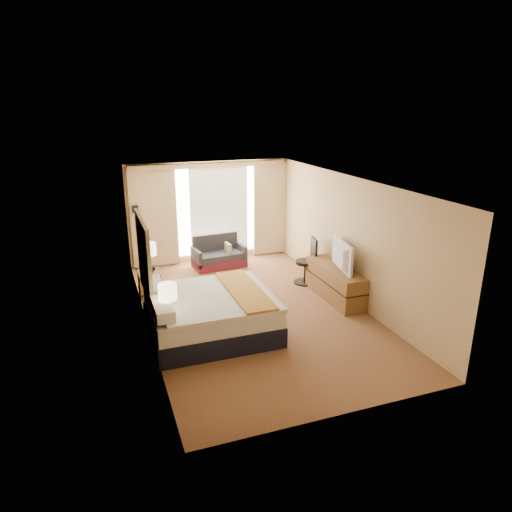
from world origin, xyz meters
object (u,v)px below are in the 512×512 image
object	(u,v)px
nightstand_right	(150,284)
loveseat	(219,256)
lamp_right	(149,250)
bed	(210,313)
floor_lamp	(136,225)
desk_chair	(308,263)
media_dresser	(335,283)
television	(337,256)
nightstand_left	(169,336)
lamp_left	(168,292)

from	to	relation	value
nightstand_right	loveseat	size ratio (longest dim) A/B	0.41
loveseat	lamp_right	bearing A→B (deg)	-149.04
bed	floor_lamp	bearing A→B (deg)	101.98
desk_chair	nightstand_right	bearing A→B (deg)	-176.67
media_dresser	desk_chair	distance (m)	1.03
media_dresser	loveseat	xyz separation A→B (m)	(-1.79, 2.82, -0.08)
desk_chair	television	bearing A→B (deg)	-74.90
nightstand_left	media_dresser	world-z (taller)	media_dresser
media_dresser	television	distance (m)	0.68
nightstand_right	lamp_right	xyz separation A→B (m)	(0.04, -0.02, 0.78)
nightstand_left	bed	distance (m)	0.91
lamp_left	television	xyz separation A→B (m)	(3.62, 0.87, -0.04)
loveseat	television	world-z (taller)	television
floor_lamp	television	distance (m)	5.04
nightstand_left	lamp_right	distance (m)	2.60
lamp_left	television	distance (m)	3.72
desk_chair	lamp_left	world-z (taller)	lamp_left
nightstand_left	bed	size ratio (longest dim) A/B	0.25
bed	floor_lamp	distance (m)	4.11
media_dresser	loveseat	distance (m)	3.34
nightstand_left	loveseat	bearing A→B (deg)	63.68
floor_lamp	television	world-z (taller)	floor_lamp
television	nightstand_left	bearing A→B (deg)	114.55
bed	nightstand_right	bearing A→B (deg)	111.06
nightstand_right	bed	world-z (taller)	bed
media_dresser	bed	xyz separation A→B (m)	(-2.89, -0.65, 0.04)
lamp_left	media_dresser	bearing A→B (deg)	15.41
desk_chair	media_dresser	bearing A→B (deg)	-71.46
nightstand_left	television	xyz separation A→B (m)	(3.65, 0.91, 0.73)
bed	media_dresser	bearing A→B (deg)	12.67
bed	desk_chair	bearing A→B (deg)	31.12
desk_chair	lamp_right	xyz separation A→B (m)	(-3.52, 0.42, 0.58)
desk_chair	lamp_left	xyz separation A→B (m)	(-3.53, -2.02, 0.57)
nightstand_left	loveseat	distance (m)	4.31
loveseat	lamp_left	xyz separation A→B (m)	(-1.88, -3.83, 0.78)
bed	desk_chair	world-z (taller)	desk_chair
nightstand_right	television	distance (m)	4.05
nightstand_right	lamp_left	xyz separation A→B (m)	(0.03, -2.46, 0.77)
media_dresser	floor_lamp	size ratio (longest dim) A/B	1.10
nightstand_right	bed	distance (m)	2.25
floor_lamp	television	size ratio (longest dim) A/B	1.52
nightstand_left	nightstand_right	bearing A→B (deg)	90.00
desk_chair	lamp_right	world-z (taller)	lamp_right
lamp_right	media_dresser	bearing A→B (deg)	-21.33
loveseat	nightstand_left	bearing A→B (deg)	-121.81
lamp_left	nightstand_left	bearing A→B (deg)	-128.00
media_dresser	bed	world-z (taller)	bed
media_dresser	lamp_left	xyz separation A→B (m)	(-3.67, -1.01, 0.70)
nightstand_right	media_dresser	bearing A→B (deg)	-21.40
nightstand_left	lamp_left	distance (m)	0.77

